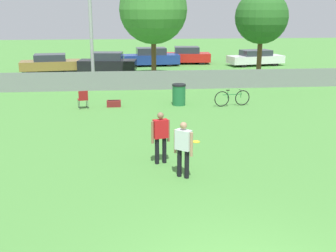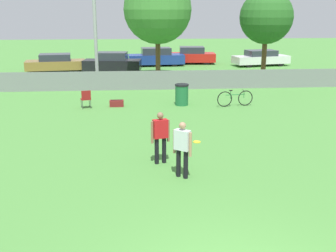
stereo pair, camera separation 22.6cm
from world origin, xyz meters
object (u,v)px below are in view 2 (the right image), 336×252
(parked_car_white, at_px, (261,58))
(bicycle_sideline, at_px, (235,98))
(light_pole, at_px, (94,7))
(parked_car_blue, at_px, (156,57))
(frisbee_disc, at_px, (197,142))
(tree_far_right, at_px, (266,17))
(player_thrower_red, at_px, (160,134))
(player_receiver_white, at_px, (182,146))
(parked_car_dark, at_px, (112,63))
(parked_car_red, at_px, (192,56))
(tree_near_pole, at_px, (158,10))
(folding_chair_sideline, at_px, (86,98))
(parked_car_tan, at_px, (55,63))
(gear_bag_sideline, at_px, (117,103))

(parked_car_white, bearing_deg, bicycle_sideline, -121.95)
(light_pole, xyz_separation_m, parked_car_blue, (4.05, 9.00, -3.94))
(frisbee_disc, bearing_deg, tree_far_right, 64.50)
(player_thrower_red, bearing_deg, light_pole, 86.14)
(tree_far_right, xyz_separation_m, bicycle_sideline, (-3.85, -8.16, -3.60))
(player_receiver_white, relative_size, parked_car_dark, 0.37)
(player_thrower_red, bearing_deg, parked_car_red, 63.86)
(tree_near_pole, distance_m, tree_far_right, 7.09)
(folding_chair_sideline, height_order, parked_car_tan, parked_car_tan)
(parked_car_white, bearing_deg, folding_chair_sideline, -142.30)
(player_thrower_red, bearing_deg, bicycle_sideline, 45.16)
(player_receiver_white, relative_size, gear_bag_sideline, 2.40)
(bicycle_sideline, relative_size, parked_car_dark, 0.42)
(tree_near_pole, relative_size, parked_car_white, 1.40)
(tree_far_right, distance_m, parked_car_tan, 15.30)
(tree_near_pole, xyz_separation_m, bicycle_sideline, (3.22, -8.26, -4.08))
(frisbee_disc, xyz_separation_m, folding_chair_sideline, (-4.43, 5.57, 0.49))
(folding_chair_sideline, relative_size, parked_car_dark, 0.20)
(tree_far_right, relative_size, frisbee_disc, 21.09)
(parked_car_red, bearing_deg, folding_chair_sideline, -110.04)
(player_thrower_red, distance_m, parked_car_dark, 19.34)
(parked_car_blue, bearing_deg, frisbee_disc, -93.26)
(parked_car_white, bearing_deg, parked_car_tan, 177.31)
(light_pole, bearing_deg, bicycle_sideline, -41.27)
(parked_car_dark, bearing_deg, light_pole, -89.53)
(frisbee_disc, relative_size, gear_bag_sideline, 0.41)
(tree_far_right, height_order, parked_car_blue, tree_far_right)
(bicycle_sideline, xyz_separation_m, gear_bag_sideline, (-5.67, 0.42, -0.24))
(folding_chair_sideline, height_order, parked_car_red, parked_car_red)
(player_thrower_red, xyz_separation_m, frisbee_disc, (1.41, 1.97, -0.90))
(tree_far_right, distance_m, parked_car_red, 9.53)
(light_pole, bearing_deg, parked_car_red, 54.77)
(gear_bag_sideline, relative_size, parked_car_white, 0.14)
(tree_near_pole, distance_m, parked_car_tan, 9.11)
(gear_bag_sideline, relative_size, parked_car_blue, 0.14)
(player_receiver_white, xyz_separation_m, bicycle_sideline, (3.54, 8.59, -0.53))
(tree_near_pole, bearing_deg, parked_car_blue, 88.03)
(player_receiver_white, relative_size, folding_chair_sideline, 1.83)
(light_pole, bearing_deg, tree_near_pole, 28.74)
(tree_near_pole, height_order, frisbee_disc, tree_near_pole)
(parked_car_white, bearing_deg, parked_car_dark, -178.29)
(frisbee_disc, distance_m, folding_chair_sideline, 7.13)
(player_thrower_red, height_order, frisbee_disc, player_thrower_red)
(tree_near_pole, xyz_separation_m, frisbee_disc, (0.57, -13.73, -4.45))
(player_receiver_white, height_order, bicycle_sideline, player_receiver_white)
(light_pole, bearing_deg, player_receiver_white, -76.67)
(parked_car_red, bearing_deg, parked_car_white, -14.66)
(parked_car_white, bearing_deg, tree_near_pole, -155.77)
(player_thrower_red, xyz_separation_m, gear_bag_sideline, (-1.61, 7.85, -0.77))
(parked_car_dark, distance_m, parked_car_blue, 4.82)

